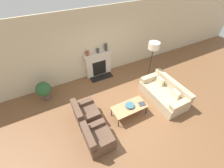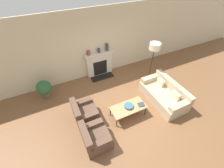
# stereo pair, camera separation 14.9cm
# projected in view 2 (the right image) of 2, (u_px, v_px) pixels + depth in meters

# --- Properties ---
(ground_plane) EXTENTS (18.00, 18.00, 0.00)m
(ground_plane) POSITION_uv_depth(u_px,v_px,m) (128.00, 114.00, 5.33)
(ground_plane) COLOR brown
(wall_back) EXTENTS (18.00, 0.06, 2.90)m
(wall_back) POSITION_uv_depth(u_px,v_px,m) (97.00, 44.00, 6.22)
(wall_back) COLOR beige
(wall_back) RESTS_ON ground_plane
(fireplace) EXTENTS (1.28, 0.59, 1.13)m
(fireplace) POSITION_uv_depth(u_px,v_px,m) (99.00, 64.00, 6.72)
(fireplace) COLOR beige
(fireplace) RESTS_ON ground_plane
(couch) EXTENTS (0.96, 1.82, 0.76)m
(couch) POSITION_uv_depth(u_px,v_px,m) (164.00, 94.00, 5.67)
(couch) COLOR tan
(couch) RESTS_ON ground_plane
(armchair_near) EXTENTS (0.76, 0.82, 0.78)m
(armchair_near) POSITION_uv_depth(u_px,v_px,m) (95.00, 138.00, 4.35)
(armchair_near) COLOR brown
(armchair_near) RESTS_ON ground_plane
(armchair_far) EXTENTS (0.76, 0.82, 0.78)m
(armchair_far) POSITION_uv_depth(u_px,v_px,m) (85.00, 113.00, 5.00)
(armchair_far) COLOR brown
(armchair_far) RESTS_ON ground_plane
(coffee_table) EXTENTS (1.20, 0.58, 0.43)m
(coffee_table) POSITION_uv_depth(u_px,v_px,m) (128.00, 108.00, 5.05)
(coffee_table) COLOR tan
(coffee_table) RESTS_ON ground_plane
(bowl) EXTENTS (0.30, 0.30, 0.08)m
(bowl) POSITION_uv_depth(u_px,v_px,m) (129.00, 106.00, 5.01)
(bowl) COLOR #38667A
(bowl) RESTS_ON coffee_table
(book) EXTENTS (0.26, 0.23, 0.02)m
(book) POSITION_uv_depth(u_px,v_px,m) (141.00, 105.00, 5.10)
(book) COLOR #38383D
(book) RESTS_ON coffee_table
(floor_lamp) EXTENTS (0.42, 0.42, 1.83)m
(floor_lamp) POSITION_uv_depth(u_px,v_px,m) (154.00, 50.00, 5.66)
(floor_lamp) COLOR black
(floor_lamp) RESTS_ON ground_plane
(mantel_vase_left) EXTENTS (0.14, 0.14, 0.18)m
(mantel_vase_left) POSITION_uv_depth(u_px,v_px,m) (88.00, 53.00, 6.14)
(mantel_vase_left) COLOR brown
(mantel_vase_left) RESTS_ON fireplace
(mantel_vase_center_left) EXTENTS (0.12, 0.12, 0.18)m
(mantel_vase_center_left) POSITION_uv_depth(u_px,v_px,m) (99.00, 50.00, 6.29)
(mantel_vase_center_left) COLOR #3D383D
(mantel_vase_center_left) RESTS_ON fireplace
(mantel_vase_center_right) EXTENTS (0.12, 0.12, 0.31)m
(mantel_vase_center_right) POSITION_uv_depth(u_px,v_px,m) (107.00, 47.00, 6.37)
(mantel_vase_center_right) COLOR #3D383D
(mantel_vase_center_right) RESTS_ON fireplace
(potted_plant) EXTENTS (0.56, 0.56, 0.78)m
(potted_plant) POSITION_uv_depth(u_px,v_px,m) (44.00, 88.00, 5.66)
(potted_plant) COLOR brown
(potted_plant) RESTS_ON ground_plane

